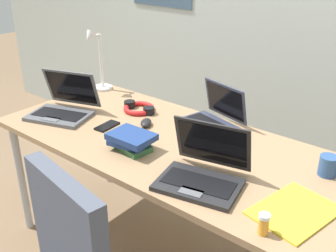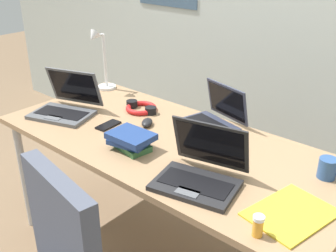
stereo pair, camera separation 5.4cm
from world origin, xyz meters
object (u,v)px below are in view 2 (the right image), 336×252
at_px(desk_lamp, 101,60).
at_px(pill_bottle, 258,226).
at_px(laptop_far_corner, 200,172).
at_px(laptop_back_left, 214,118).
at_px(book_stack, 131,140).
at_px(coffee_mug, 328,168).
at_px(laptop_back_right, 66,106).
at_px(computer_mouse, 147,122).
at_px(headphones, 141,108).
at_px(paper_folder_back_left, 291,213).
at_px(cell_phone, 108,125).

height_order(desk_lamp, pill_bottle, desk_lamp).
height_order(laptop_far_corner, laptop_back_left, laptop_far_corner).
xyz_separation_m(book_stack, coffee_mug, (0.80, 0.35, -0.00)).
xyz_separation_m(laptop_back_right, laptop_far_corner, (0.99, -0.07, 0.00)).
distance_m(computer_mouse, headphones, 0.21).
xyz_separation_m(pill_bottle, paper_folder_back_left, (0.04, 0.18, -0.04)).
xyz_separation_m(desk_lamp, laptop_back_left, (0.87, 0.02, -0.15)).
bearing_deg(laptop_back_left, pill_bottle, -45.65).
bearing_deg(desk_lamp, book_stack, -32.03).
height_order(headphones, coffee_mug, coffee_mug).
distance_m(laptop_far_corner, computer_mouse, 0.60).
distance_m(computer_mouse, paper_folder_back_left, 0.94).
distance_m(headphones, book_stack, 0.46).
xyz_separation_m(computer_mouse, cell_phone, (-0.15, -0.14, -0.01)).
distance_m(laptop_far_corner, laptop_back_left, 0.56).
relative_size(laptop_back_right, coffee_mug, 3.56).
distance_m(desk_lamp, coffee_mug, 1.53).
relative_size(headphones, paper_folder_back_left, 0.69).
distance_m(laptop_far_corner, pill_bottle, 0.37).
bearing_deg(laptop_back_right, paper_folder_back_left, -1.25).
bearing_deg(headphones, pill_bottle, -26.40).
bearing_deg(pill_bottle, cell_phone, 166.21).
bearing_deg(paper_folder_back_left, laptop_back_left, 145.58).
relative_size(cell_phone, paper_folder_back_left, 0.44).
bearing_deg(pill_bottle, laptop_back_right, 171.02).
relative_size(cell_phone, book_stack, 0.63).
relative_size(headphones, coffee_mug, 1.89).
height_order(computer_mouse, book_stack, book_stack).
distance_m(pill_bottle, paper_folder_back_left, 0.19).
bearing_deg(computer_mouse, cell_phone, -169.65).
distance_m(laptop_far_corner, headphones, 0.80).
distance_m(laptop_back_left, coffee_mug, 0.66).
height_order(laptop_back_left, computer_mouse, laptop_back_left).
bearing_deg(desk_lamp, computer_mouse, -19.59).
bearing_deg(laptop_back_right, cell_phone, 7.71).
bearing_deg(book_stack, coffee_mug, 23.87).
relative_size(computer_mouse, book_stack, 0.45).
bearing_deg(coffee_mug, desk_lamp, 176.27).
xyz_separation_m(desk_lamp, laptop_back_right, (0.14, -0.39, -0.15)).
distance_m(laptop_back_right, headphones, 0.42).
relative_size(desk_lamp, computer_mouse, 4.17).
relative_size(laptop_back_right, paper_folder_back_left, 1.30).
xyz_separation_m(laptop_back_right, paper_folder_back_left, (1.37, -0.03, -0.04)).
relative_size(computer_mouse, headphones, 0.45).
bearing_deg(headphones, desk_lamp, 168.63).
height_order(desk_lamp, headphones, desk_lamp).
height_order(computer_mouse, coffee_mug, coffee_mug).
distance_m(pill_bottle, coffee_mug, 0.51).
bearing_deg(laptop_back_right, laptop_far_corner, -4.31).
distance_m(desk_lamp, book_stack, 0.86).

